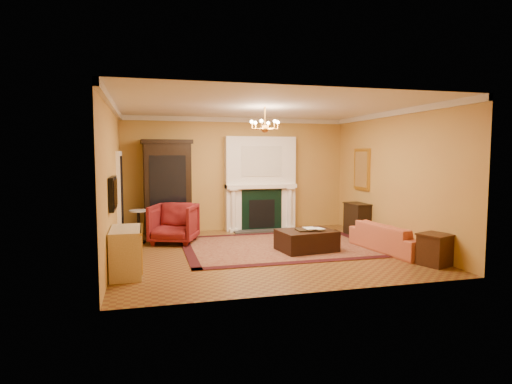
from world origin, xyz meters
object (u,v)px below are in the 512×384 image
object	(u,v)px
wingback_armchair	(174,222)
pedestal_table	(139,224)
china_cabinet	(167,189)
leather_ottoman	(306,240)
console_table	(357,220)
commode	(126,252)
end_table	(435,250)
coral_sofa	(392,233)

from	to	relation	value
wingback_armchair	pedestal_table	distance (m)	0.82
china_cabinet	leather_ottoman	xyz separation A→B (m)	(2.72, -2.67, -0.92)
console_table	pedestal_table	bearing A→B (deg)	172.21
pedestal_table	commode	world-z (taller)	commode
console_table	wingback_armchair	bearing A→B (deg)	174.38
wingback_armchair	pedestal_table	size ratio (longest dim) A/B	1.31
pedestal_table	console_table	distance (m)	5.35
pedestal_table	end_table	size ratio (longest dim) A/B	1.37
wingback_armchair	commode	world-z (taller)	wingback_armchair
china_cabinet	coral_sofa	distance (m)	5.50
pedestal_table	commode	xyz separation A→B (m)	(-0.17, -2.63, -0.05)
end_table	leather_ottoman	size ratio (longest dim) A/B	0.49
leather_ottoman	end_table	bearing A→B (deg)	-49.66
end_table	leather_ottoman	bearing A→B (deg)	137.91
commode	pedestal_table	bearing A→B (deg)	86.24
pedestal_table	end_table	bearing A→B (deg)	-32.96
end_table	china_cabinet	bearing A→B (deg)	136.43
console_table	commode	bearing A→B (deg)	-161.62
commode	coral_sofa	world-z (taller)	commode
china_cabinet	leather_ottoman	bearing A→B (deg)	-47.72
coral_sofa	leather_ottoman	xyz separation A→B (m)	(-1.74, 0.47, -0.16)
console_table	leather_ottoman	bearing A→B (deg)	-147.82
china_cabinet	console_table	world-z (taller)	china_cabinet
pedestal_table	console_table	world-z (taller)	console_table
end_table	leather_ottoman	distance (m)	2.50
leather_ottoman	console_table	bearing A→B (deg)	28.83
coral_sofa	leather_ottoman	size ratio (longest dim) A/B	1.75
leather_ottoman	wingback_armchair	bearing A→B (deg)	142.42
wingback_armchair	end_table	distance (m)	5.53
commode	end_table	world-z (taller)	commode
wingback_armchair	console_table	xyz separation A→B (m)	(4.56, -0.11, -0.11)
wingback_armchair	leather_ottoman	size ratio (longest dim) A/B	0.87
coral_sofa	wingback_armchair	bearing A→B (deg)	57.91
china_cabinet	console_table	xyz separation A→B (m)	(4.64, -1.26, -0.76)
console_table	leather_ottoman	size ratio (longest dim) A/B	0.68
end_table	pedestal_table	bearing A→B (deg)	147.04
coral_sofa	commode	bearing A→B (deg)	86.82
commode	china_cabinet	bearing A→B (deg)	76.05
coral_sofa	end_table	world-z (taller)	coral_sofa
pedestal_table	leather_ottoman	bearing A→B (deg)	-27.03
coral_sofa	end_table	size ratio (longest dim) A/B	3.58
china_cabinet	wingback_armchair	world-z (taller)	china_cabinet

